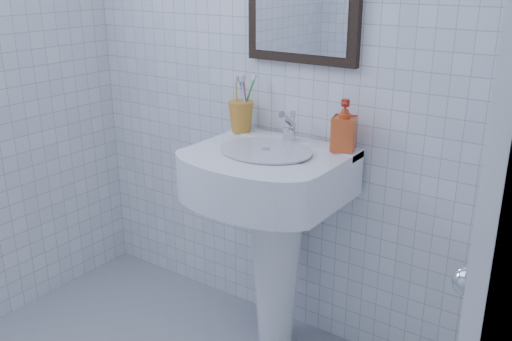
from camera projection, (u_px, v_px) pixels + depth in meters
The scene contains 7 objects.
wall_back at pixel (286, 58), 2.38m from camera, with size 2.20×0.02×2.50m, color white.
wall_right at pixel (480, 219), 0.86m from camera, with size 0.02×2.40×2.50m, color white.
washbasin at pixel (273, 216), 2.38m from camera, with size 0.61×0.45×0.94m.
faucet at pixel (289, 128), 2.34m from camera, with size 0.06×0.12×0.14m.
toothbrush_cup at pixel (241, 116), 2.48m from camera, with size 0.11×0.11×0.13m, color orange, non-canonical shape.
soap_dispenser at pixel (344, 126), 2.21m from camera, with size 0.09×0.09×0.20m, color red.
hand_towel at pixel (507, 254), 1.55m from camera, with size 0.03×0.16×0.38m, color white.
Camera 1 is at (1.27, -0.84, 1.61)m, focal length 40.00 mm.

